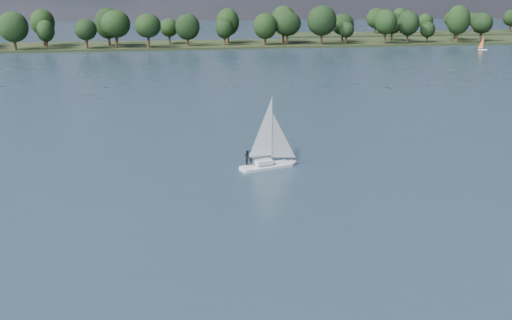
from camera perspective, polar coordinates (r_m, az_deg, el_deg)
The scene contains 6 objects.
ground at distance 124.09m, azimuth -2.96°, elevation 7.21°, with size 700.00×700.00×0.00m, color #233342.
far_shore at distance 234.79m, azimuth -7.00°, elevation 11.30°, with size 660.00×40.00×1.50m, color black.
far_shore_back at distance 333.20m, azimuth 21.51°, elevation 11.71°, with size 220.00×30.00×1.40m, color black.
sailboat at distance 65.11m, azimuth 1.05°, elevation 1.25°, with size 6.83×3.56×8.65m.
dinghy_orange at distance 229.89m, azimuth 21.74°, elevation 10.50°, with size 3.33×2.90×5.12m.
treeline at distance 230.04m, azimuth -9.84°, elevation 13.11°, with size 561.94×73.57×17.91m.
Camera 1 is at (-17.47, -21.36, 19.07)m, focal length 40.00 mm.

